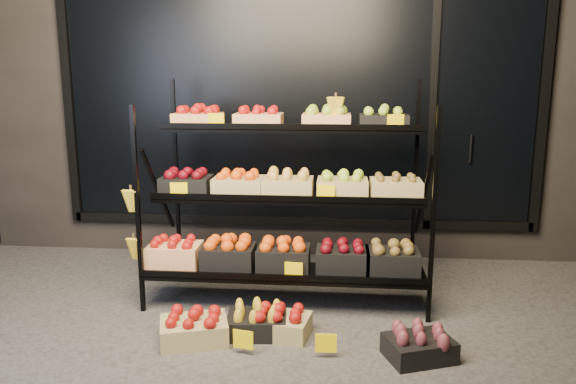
# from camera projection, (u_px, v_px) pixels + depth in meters

# --- Properties ---
(ground) EXTENTS (24.00, 24.00, 0.00)m
(ground) POSITION_uv_depth(u_px,v_px,m) (280.00, 327.00, 3.85)
(ground) COLOR #514F4C
(ground) RESTS_ON ground
(building) EXTENTS (6.00, 2.08, 3.50)m
(building) POSITION_uv_depth(u_px,v_px,m) (305.00, 69.00, 6.00)
(building) COLOR #2D2826
(building) RESTS_ON ground
(display_rack) EXTENTS (2.18, 1.02, 1.66)m
(display_rack) POSITION_uv_depth(u_px,v_px,m) (286.00, 197.00, 4.27)
(display_rack) COLOR black
(display_rack) RESTS_ON ground
(tag_floor_a) EXTENTS (0.13, 0.01, 0.12)m
(tag_floor_a) POSITION_uv_depth(u_px,v_px,m) (243.00, 346.00, 3.46)
(tag_floor_a) COLOR #FCD300
(tag_floor_a) RESTS_ON ground
(tag_floor_b) EXTENTS (0.13, 0.01, 0.12)m
(tag_floor_b) POSITION_uv_depth(u_px,v_px,m) (326.00, 349.00, 3.42)
(tag_floor_b) COLOR #FCD300
(tag_floor_b) RESTS_ON ground
(floor_crate_left) EXTENTS (0.50, 0.42, 0.21)m
(floor_crate_left) POSITION_uv_depth(u_px,v_px,m) (194.00, 327.00, 3.62)
(floor_crate_left) COLOR tan
(floor_crate_left) RESTS_ON ground
(floor_crate_midleft) EXTENTS (0.41, 0.32, 0.20)m
(floor_crate_midleft) POSITION_uv_depth(u_px,v_px,m) (257.00, 321.00, 3.72)
(floor_crate_midleft) COLOR black
(floor_crate_midleft) RESTS_ON ground
(floor_crate_midright) EXTENTS (0.43, 0.35, 0.20)m
(floor_crate_midright) POSITION_uv_depth(u_px,v_px,m) (280.00, 322.00, 3.72)
(floor_crate_midright) COLOR tan
(floor_crate_midright) RESTS_ON ground
(floor_crate_right) EXTENTS (0.47, 0.41, 0.20)m
(floor_crate_right) POSITION_uv_depth(u_px,v_px,m) (419.00, 344.00, 3.41)
(floor_crate_right) COLOR black
(floor_crate_right) RESTS_ON ground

